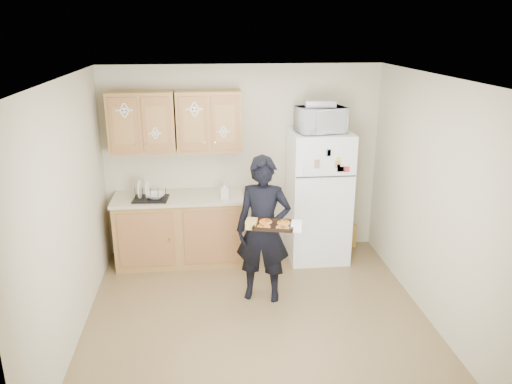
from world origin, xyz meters
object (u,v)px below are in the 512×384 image
at_px(refrigerator, 318,196).
at_px(person, 263,230).
at_px(baking_tray, 274,226).
at_px(microwave, 321,120).
at_px(dish_rack, 150,193).

xyz_separation_m(refrigerator, person, (-0.84, -0.98, -0.02)).
bearing_deg(baking_tray, microwave, 73.33).
distance_m(person, dish_rack, 1.60).
relative_size(person, microwave, 2.90).
distance_m(refrigerator, baking_tray, 1.49).
bearing_deg(baking_tray, person, 118.94).
distance_m(refrigerator, dish_rack, 2.14).
distance_m(microwave, dish_rack, 2.28).
relative_size(microwave, dish_rack, 1.36).
bearing_deg(dish_rack, refrigerator, 1.24).
bearing_deg(microwave, person, -141.39).
bearing_deg(person, dish_rack, 158.61).
height_order(baking_tray, dish_rack, dish_rack).
xyz_separation_m(refrigerator, dish_rack, (-2.13, -0.05, 0.13)).
relative_size(refrigerator, person, 1.03).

